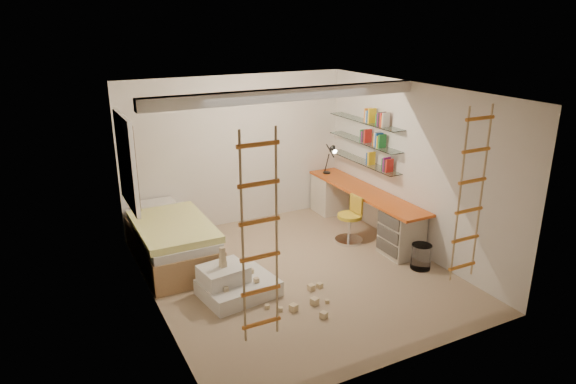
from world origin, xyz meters
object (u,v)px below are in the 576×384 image
bed (172,241)px  play_platform (234,284)px  desk (363,209)px  swivel_chair (350,225)px

bed → play_platform: size_ratio=1.92×
desk → bed: 3.22m
desk → swivel_chair: bearing=-148.1°
bed → desk: bearing=-6.5°
desk → bed: desk is taller
bed → play_platform: (0.45, -1.37, -0.16)m
play_platform → desk: bearing=20.2°
bed → play_platform: bearing=-71.7°
desk → swivel_chair: swivel_chair is taller
desk → swivel_chair: (-0.42, -0.26, -0.12)m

